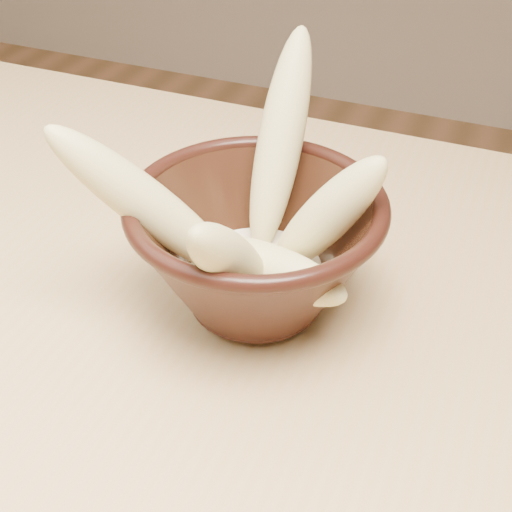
% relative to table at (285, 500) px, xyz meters
% --- Properties ---
extents(table, '(1.20, 0.80, 0.75)m').
position_rel_table_xyz_m(table, '(0.00, 0.00, 0.00)').
color(table, tan).
rests_on(table, ground).
extents(bowl, '(0.18, 0.18, 0.10)m').
position_rel_table_xyz_m(bowl, '(-0.06, 0.09, 0.13)').
color(bowl, black).
rests_on(bowl, table).
extents(milk_puddle, '(0.10, 0.10, 0.01)m').
position_rel_table_xyz_m(milk_puddle, '(-0.06, 0.09, 0.11)').
color(milk_puddle, '#F8EDC8').
rests_on(milk_puddle, bowl).
extents(banana_upright, '(0.04, 0.12, 0.15)m').
position_rel_table_xyz_m(banana_upright, '(-0.07, 0.16, 0.18)').
color(banana_upright, '#D7C67F').
rests_on(banana_upright, bowl).
extents(banana_left, '(0.14, 0.09, 0.14)m').
position_rel_table_xyz_m(banana_left, '(-0.12, 0.06, 0.17)').
color(banana_left, '#D7C67F').
rests_on(banana_left, bowl).
extents(banana_right, '(0.10, 0.05, 0.12)m').
position_rel_table_xyz_m(banana_right, '(-0.01, 0.11, 0.16)').
color(banana_right, '#D7C67F').
rests_on(banana_right, bowl).
extents(banana_across, '(0.12, 0.06, 0.04)m').
position_rel_table_xyz_m(banana_across, '(-0.04, 0.07, 0.14)').
color(banana_across, '#D7C67F').
rests_on(banana_across, bowl).
extents(banana_front, '(0.04, 0.11, 0.11)m').
position_rel_table_xyz_m(banana_front, '(-0.06, 0.04, 0.16)').
color(banana_front, '#D7C67F').
rests_on(banana_front, bowl).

